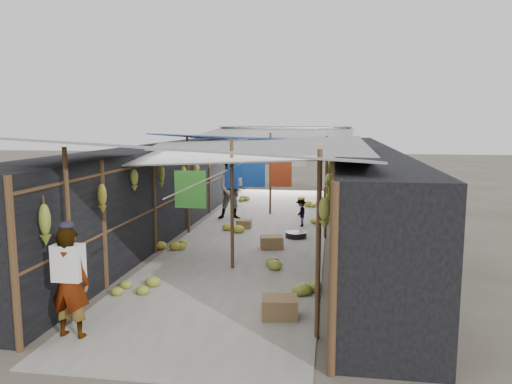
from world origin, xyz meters
The scene contains 14 objects.
ground centered at (0.00, 0.00, 0.00)m, with size 80.00×80.00×0.00m, color #6B6356.
aisle_slab centered at (0.00, 6.50, 0.01)m, with size 3.60×16.00×0.02m, color #9E998E.
stall_left centered at (-2.70, 6.50, 1.15)m, with size 1.40×15.00×2.30m, color black.
stall_right centered at (2.70, 6.50, 1.15)m, with size 1.40×15.00×2.30m, color black.
crate_near centered at (1.22, 0.62, 0.16)m, with size 0.54×0.43×0.32m, color olive.
crate_mid centered at (0.59, 4.68, 0.15)m, with size 0.51×0.41×0.31m, color olive.
crate_back centered at (-0.45, 6.75, 0.13)m, with size 0.40×0.32×0.25m, color olive.
black_basin centered at (1.07, 5.85, 0.08)m, with size 0.53×0.53×0.16m, color black.
vendor_elderly centered at (-1.54, -0.50, 0.78)m, with size 0.57×0.37×1.57m, color silver.
shopper_blue centered at (-1.03, 8.04, 0.91)m, with size 0.89×0.69×1.82m, color #1E2F98.
vendor_seated centered at (1.10, 7.24, 0.40)m, with size 0.52×0.30×0.80m, color #4D4742.
market_canopy centered at (0.03, 6.83, 2.40)m, with size 5.62×15.20×2.77m.
hanging_bananas centered at (-0.02, 6.50, 1.67)m, with size 3.94×14.08×0.80m.
floor_bananas centered at (-0.34, 5.79, 0.16)m, with size 4.02×10.60×0.36m.
Camera 1 is at (1.98, -6.57, 2.97)m, focal length 35.00 mm.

